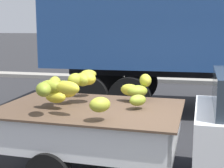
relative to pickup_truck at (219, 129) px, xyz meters
The scene contains 2 objects.
curb_strip 9.35m from the pickup_truck, 94.06° to the left, with size 80.00×0.80×0.16m, color gray.
pickup_truck is the anchor object (origin of this frame).
Camera 1 is at (0.19, -4.56, 2.31)m, focal length 52.79 mm.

